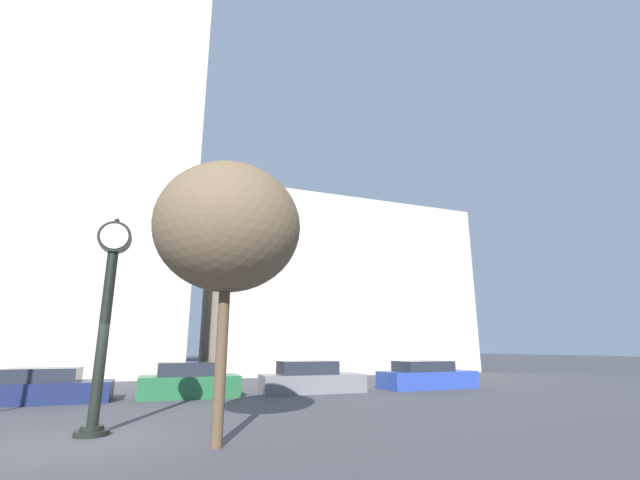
# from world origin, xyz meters

# --- Properties ---
(ground_plane) EXTENTS (200.00, 200.00, 0.00)m
(ground_plane) POSITION_xyz_m (0.00, 0.00, 0.00)
(ground_plane) COLOR #424247
(building_tall_tower) EXTENTS (13.58, 12.00, 41.96)m
(building_tall_tower) POSITION_xyz_m (-3.56, 24.00, 20.98)
(building_tall_tower) COLOR beige
(building_tall_tower) RESTS_ON ground_plane
(building_storefront_row) EXTENTS (21.00, 12.00, 13.51)m
(building_storefront_row) POSITION_xyz_m (15.66, 24.00, 6.76)
(building_storefront_row) COLOR beige
(building_storefront_row) RESTS_ON ground_plane
(street_clock) EXTENTS (0.78, 0.76, 5.17)m
(street_clock) POSITION_xyz_m (0.03, 0.79, 2.87)
(street_clock) COLOR black
(street_clock) RESTS_ON ground_plane
(car_navy) EXTENTS (4.27, 1.97, 1.22)m
(car_navy) POSITION_xyz_m (-2.30, 7.99, 0.51)
(car_navy) COLOR #19234C
(car_navy) RESTS_ON ground_plane
(car_green) EXTENTS (3.89, 1.95, 1.36)m
(car_green) POSITION_xyz_m (2.66, 7.99, 0.58)
(car_green) COLOR #236038
(car_green) RESTS_ON ground_plane
(car_grey) EXTENTS (4.64, 2.01, 1.35)m
(car_grey) POSITION_xyz_m (7.91, 7.92, 0.57)
(car_grey) COLOR slate
(car_grey) RESTS_ON ground_plane
(car_blue) EXTENTS (4.86, 2.07, 1.29)m
(car_blue) POSITION_xyz_m (13.93, 7.78, 0.55)
(car_blue) COLOR #28429E
(car_blue) RESTS_ON ground_plane
(bare_tree) EXTENTS (3.26, 3.26, 6.06)m
(bare_tree) POSITION_xyz_m (2.53, -1.46, 4.57)
(bare_tree) COLOR brown
(bare_tree) RESTS_ON ground_plane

